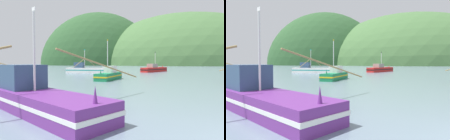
% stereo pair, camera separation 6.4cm
% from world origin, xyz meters
% --- Properties ---
extents(hill_mid_right, '(119.59, 95.68, 107.57)m').
position_xyz_m(hill_mid_right, '(39.59, 201.49, 0.00)').
color(hill_mid_right, '#2D562D').
rests_on(hill_mid_right, ground).
extents(hill_far_right, '(206.39, 165.11, 107.34)m').
position_xyz_m(hill_far_right, '(133.99, 182.14, 0.00)').
color(hill_far_right, '#47703D').
rests_on(hill_far_right, ground).
extents(fishing_boat_white, '(9.80, 11.73, 5.98)m').
position_xyz_m(fishing_boat_white, '(0.19, 46.65, 0.87)').
color(fishing_boat_white, white).
rests_on(fishing_boat_white, ground).
extents(fishing_boat_purple, '(15.99, 10.63, 5.76)m').
position_xyz_m(fishing_boat_purple, '(-8.31, 8.01, 0.78)').
color(fishing_boat_purple, '#6B2D84').
rests_on(fishing_boat_purple, ground).
extents(fishing_boat_green, '(5.87, 7.08, 6.17)m').
position_xyz_m(fishing_boat_green, '(0.99, 25.98, 0.70)').
color(fishing_boat_green, '#197A47').
rests_on(fishing_boat_green, ground).
extents(fishing_boat_red, '(10.76, 8.13, 5.63)m').
position_xyz_m(fishing_boat_red, '(20.00, 47.15, 0.79)').
color(fishing_boat_red, red).
rests_on(fishing_boat_red, ground).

